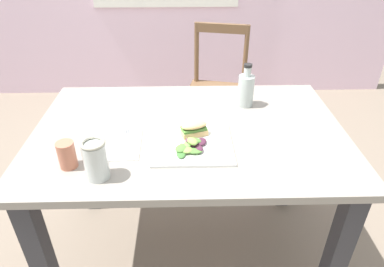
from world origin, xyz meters
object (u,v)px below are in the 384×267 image
at_px(chair_wooden_far, 217,91).
at_px(cup_extra_side, 67,155).
at_px(plate_lunch, 192,143).
at_px(dining_table, 189,155).
at_px(mason_jar_iced_tea, 96,161).
at_px(sandwich_half_front, 194,129).
at_px(fork_on_napkin, 126,140).
at_px(bottle_cold_brew, 246,91).

distance_m(chair_wooden_far, cup_extra_side, 1.40).
bearing_deg(plate_lunch, cup_extra_side, -163.29).
bearing_deg(cup_extra_side, chair_wooden_far, 62.56).
bearing_deg(dining_table, cup_extra_side, -150.47).
relative_size(dining_table, mason_jar_iced_tea, 8.92).
relative_size(chair_wooden_far, mason_jar_iced_tea, 6.19).
bearing_deg(sandwich_half_front, mason_jar_iced_tea, -144.33).
height_order(dining_table, chair_wooden_far, chair_wooden_far).
xyz_separation_m(sandwich_half_front, fork_on_napkin, (-0.26, -0.02, -0.03)).
xyz_separation_m(dining_table, fork_on_napkin, (-0.24, -0.08, 0.14)).
relative_size(dining_table, bottle_cold_brew, 6.42).
distance_m(fork_on_napkin, mason_jar_iced_tea, 0.23).
relative_size(dining_table, fork_on_napkin, 6.74).
height_order(plate_lunch, mason_jar_iced_tea, mason_jar_iced_tea).
distance_m(bottle_cold_brew, cup_extra_side, 0.80).
height_order(plate_lunch, bottle_cold_brew, bottle_cold_brew).
bearing_deg(sandwich_half_front, plate_lunch, -100.83).
relative_size(sandwich_half_front, mason_jar_iced_tea, 0.79).
relative_size(chair_wooden_far, sandwich_half_front, 7.83).
height_order(chair_wooden_far, plate_lunch, chair_wooden_far).
xyz_separation_m(plate_lunch, mason_jar_iced_tea, (-0.32, -0.19, 0.06)).
xyz_separation_m(sandwich_half_front, cup_extra_side, (-0.44, -0.17, 0.01)).
distance_m(chair_wooden_far, mason_jar_iced_tea, 1.41).
distance_m(sandwich_half_front, fork_on_napkin, 0.26).
height_order(dining_table, fork_on_napkin, fork_on_napkin).
xyz_separation_m(fork_on_napkin, bottle_cold_brew, (0.50, 0.28, 0.06)).
bearing_deg(chair_wooden_far, cup_extra_side, -117.44).
height_order(plate_lunch, sandwich_half_front, sandwich_half_front).
relative_size(fork_on_napkin, bottle_cold_brew, 0.95).
height_order(fork_on_napkin, cup_extra_side, cup_extra_side).
bearing_deg(dining_table, fork_on_napkin, -160.91).
height_order(dining_table, cup_extra_side, cup_extra_side).
xyz_separation_m(dining_table, chair_wooden_far, (0.21, 0.97, -0.16)).
relative_size(chair_wooden_far, cup_extra_side, 9.02).
relative_size(sandwich_half_front, cup_extra_side, 1.15).
height_order(dining_table, bottle_cold_brew, bottle_cold_brew).
bearing_deg(cup_extra_side, mason_jar_iced_tea, -27.59).
distance_m(plate_lunch, sandwich_half_front, 0.06).
height_order(bottle_cold_brew, cup_extra_side, bottle_cold_brew).
height_order(sandwich_half_front, mason_jar_iced_tea, mason_jar_iced_tea).
bearing_deg(cup_extra_side, dining_table, 29.53).
distance_m(mason_jar_iced_tea, cup_extra_side, 0.13).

